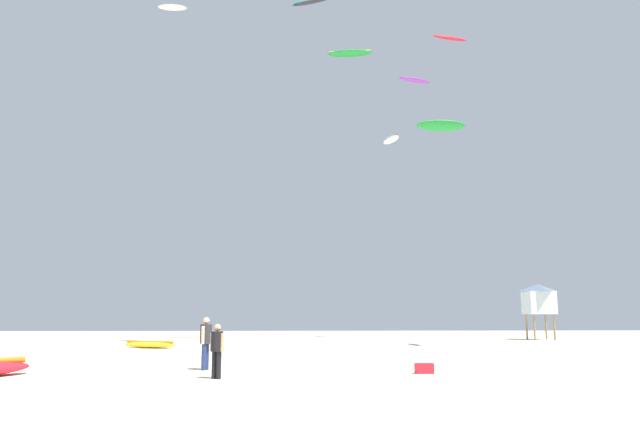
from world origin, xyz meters
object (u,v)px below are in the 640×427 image
object	(u,v)px
kite_aloft_4	(311,2)
kite_aloft_5	(414,80)
person_midground	(206,339)
kite_grounded_mid	(150,345)
kite_aloft_9	(450,38)
person_foreground	(217,347)
kite_aloft_2	(172,7)
gear_bag	(204,358)
kite_aloft_0	(441,126)
kite_aloft_7	(350,53)
kite_aloft_8	(391,140)
cooler_box	(424,368)
lifeguard_tower	(539,299)

from	to	relation	value
kite_aloft_4	kite_aloft_5	distance (m)	15.28
person_midground	kite_grounded_mid	xyz separation A→B (m)	(-5.10, 13.96, -0.83)
kite_grounded_mid	kite_aloft_9	bearing A→B (deg)	30.62
person_foreground	kite_aloft_5	size ratio (longest dim) A/B	0.64
kite_aloft_2	gear_bag	bearing A→B (deg)	-71.91
gear_bag	kite_aloft_4	world-z (taller)	kite_aloft_4
gear_bag	kite_aloft_0	world-z (taller)	kite_aloft_0
kite_aloft_7	kite_aloft_5	bearing A→B (deg)	-79.59
kite_aloft_8	kite_aloft_9	bearing A→B (deg)	-0.24
kite_aloft_2	kite_aloft_5	bearing A→B (deg)	-14.80
kite_grounded_mid	person_foreground	bearing A→B (deg)	-70.87
cooler_box	kite_aloft_9	size ratio (longest dim) A/B	0.17
kite_aloft_0	kite_aloft_9	distance (m)	7.66
kite_grounded_mid	kite_aloft_4	distance (m)	31.14
cooler_box	kite_aloft_5	size ratio (longest dim) A/B	0.23
person_foreground	kite_aloft_5	world-z (taller)	kite_aloft_5
person_midground	cooler_box	xyz separation A→B (m)	(7.13, -1.54, -0.87)
kite_aloft_7	kite_aloft_8	distance (m)	11.61
person_midground	kite_grounded_mid	distance (m)	14.89
kite_aloft_0	kite_aloft_4	size ratio (longest dim) A/B	1.20
person_midground	cooler_box	world-z (taller)	person_midground
kite_grounded_mid	kite_aloft_8	xyz separation A→B (m)	(15.95, 12.55, 15.87)
kite_aloft_2	kite_aloft_5	size ratio (longest dim) A/B	0.88
person_midground	kite_aloft_2	xyz separation A→B (m)	(-6.21, 20.97, 23.36)
cooler_box	kite_aloft_9	distance (m)	38.55
cooler_box	kite_aloft_2	world-z (taller)	kite_aloft_2
lifeguard_tower	kite_aloft_9	xyz separation A→B (m)	(-5.46, 2.12, 22.02)
kite_aloft_0	kite_aloft_4	world-z (taller)	kite_aloft_4
kite_aloft_7	kite_aloft_9	size ratio (longest dim) A/B	1.28
kite_aloft_0	kite_aloft_7	bearing A→B (deg)	145.96
kite_aloft_0	kite_aloft_9	bearing A→B (deg)	-29.42
lifeguard_tower	kite_aloft_0	distance (m)	15.98
person_midground	gear_bag	world-z (taller)	person_midground
kite_grounded_mid	gear_bag	distance (m)	11.22
person_foreground	gear_bag	size ratio (longest dim) A/B	2.81
kite_aloft_4	kite_aloft_5	world-z (taller)	kite_aloft_4
kite_grounded_mid	kite_aloft_7	world-z (taller)	kite_aloft_7
lifeguard_tower	kite_aloft_9	size ratio (longest dim) A/B	1.25
kite_aloft_9	gear_bag	bearing A→B (deg)	-126.12
kite_aloft_8	person_foreground	bearing A→B (deg)	-108.95
person_midground	kite_aloft_0	bearing A→B (deg)	78.44
person_foreground	lifeguard_tower	world-z (taller)	lifeguard_tower
kite_aloft_7	gear_bag	bearing A→B (deg)	-106.96
kite_aloft_0	kite_aloft_9	world-z (taller)	kite_aloft_9
kite_aloft_4	kite_aloft_5	size ratio (longest dim) A/B	1.43
cooler_box	kite_aloft_0	bearing A→B (deg)	74.28
person_midground	kite_aloft_2	distance (m)	32.00
kite_aloft_2	kite_aloft_4	xyz separation A→B (m)	(10.43, 4.52, 3.19)
person_midground	kite_aloft_9	world-z (taller)	kite_aloft_9
kite_aloft_5	kite_aloft_7	xyz separation A→B (m)	(-2.82, 15.36, 8.82)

